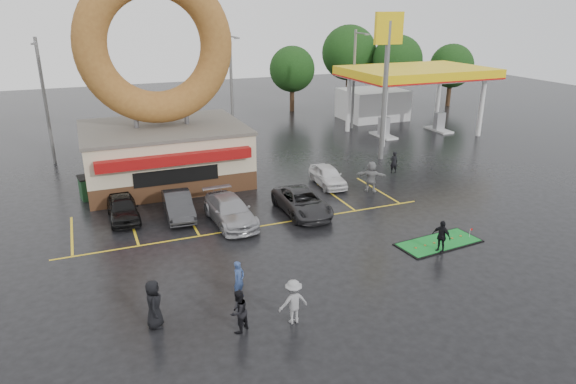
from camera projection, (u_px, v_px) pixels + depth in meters
name	position (u px, v px, depth m)	size (l,w,h in m)	color
ground	(279.00, 254.00, 24.08)	(120.00, 120.00, 0.00)	black
donut_shop	(161.00, 114.00, 32.77)	(10.20, 8.70, 13.50)	#472B19
gas_station	(396.00, 88.00, 48.14)	(12.30, 13.65, 5.90)	silver
shell_sign	(387.00, 59.00, 36.61)	(2.20, 0.36, 10.60)	slate
streetlight_left	(45.00, 99.00, 36.22)	(0.40, 2.21, 9.00)	slate
streetlight_mid	(232.00, 86.00, 42.06)	(0.40, 2.21, 9.00)	slate
streetlight_right	(354.00, 77.00, 47.20)	(0.40, 2.21, 9.00)	slate
tree_far_a	(397.00, 60.00, 57.64)	(5.60, 5.60, 8.00)	#332114
tree_far_b	(452.00, 66.00, 58.26)	(4.90, 4.90, 7.00)	#332114
tree_far_c	(349.00, 53.00, 59.48)	(6.30, 6.30, 9.00)	#332114
tree_far_d	(292.00, 69.00, 55.34)	(4.90, 4.90, 7.00)	#332114
car_black	(123.00, 208.00, 27.78)	(1.55, 3.86, 1.31)	black
car_dgrey	(178.00, 205.00, 28.16)	(1.42, 4.07, 1.34)	#29292C
car_silver	(230.00, 211.00, 27.35)	(1.95, 4.80, 1.39)	#9C9CA1
car_grey	(302.00, 202.00, 28.62)	(2.19, 4.74, 1.32)	#2B2A2D
car_white	(328.00, 176.00, 33.13)	(1.52, 3.79, 1.29)	silver
person_blue	(239.00, 279.00, 20.30)	(0.57, 0.37, 1.56)	navy
person_blackjkt	(239.00, 311.00, 18.12)	(0.79, 0.61, 1.62)	black
person_hoodie	(293.00, 302.00, 18.63)	(1.11, 0.64, 1.72)	gray
person_bystander	(154.00, 304.00, 18.36)	(0.90, 0.59, 1.85)	black
person_cameraman	(441.00, 236.00, 24.05)	(0.93, 0.39, 1.59)	black
person_walker_near	(371.00, 177.00, 31.85)	(1.83, 0.58, 1.97)	gray
person_walker_far	(394.00, 162.00, 35.56)	(0.56, 0.37, 1.53)	black
dumpster	(96.00, 187.00, 31.06)	(1.80, 1.20, 1.30)	#194223
putting_green	(439.00, 243.00, 25.17)	(4.41, 2.23, 0.53)	black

